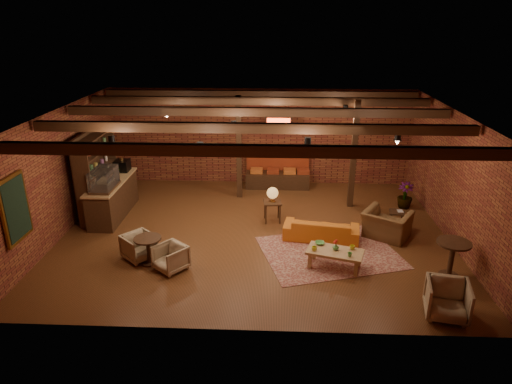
{
  "coord_description": "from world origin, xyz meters",
  "views": [
    {
      "loc": [
        0.53,
        -10.87,
        5.41
      ],
      "look_at": [
        0.03,
        0.2,
        1.1
      ],
      "focal_mm": 32.0,
      "sensor_mm": 36.0,
      "label": 1
    }
  ],
  "objects_px": {
    "coffee_table": "(334,252)",
    "round_table_right": "(452,254)",
    "armchair_a": "(139,245)",
    "armchair_far": "(448,298)",
    "side_table_lamp": "(273,196)",
    "armchair_right": "(387,220)",
    "sofa": "(321,229)",
    "plant_tall": "(408,170)",
    "side_table_book": "(397,213)",
    "round_table_left": "(148,246)",
    "armchair_b": "(170,257)"
  },
  "relations": [
    {
      "from": "side_table_lamp",
      "to": "armchair_b",
      "type": "bearing_deg",
      "value": -129.72
    },
    {
      "from": "armchair_a",
      "to": "armchair_far",
      "type": "bearing_deg",
      "value": -64.39
    },
    {
      "from": "plant_tall",
      "to": "armchair_right",
      "type": "bearing_deg",
      "value": -116.12
    },
    {
      "from": "side_table_book",
      "to": "side_table_lamp",
      "type": "bearing_deg",
      "value": 176.7
    },
    {
      "from": "round_table_right",
      "to": "armchair_b",
      "type": "bearing_deg",
      "value": 179.84
    },
    {
      "from": "side_table_lamp",
      "to": "armchair_right",
      "type": "relative_size",
      "value": 0.91
    },
    {
      "from": "round_table_left",
      "to": "armchair_b",
      "type": "distance_m",
      "value": 0.63
    },
    {
      "from": "side_table_lamp",
      "to": "side_table_book",
      "type": "xyz_separation_m",
      "value": [
        3.39,
        -0.2,
        -0.35
      ]
    },
    {
      "from": "sofa",
      "to": "plant_tall",
      "type": "xyz_separation_m",
      "value": [
        2.67,
        2.17,
        0.9
      ]
    },
    {
      "from": "side_table_book",
      "to": "round_table_right",
      "type": "xyz_separation_m",
      "value": [
        0.55,
        -2.55,
        0.16
      ]
    },
    {
      "from": "armchair_right",
      "to": "armchair_far",
      "type": "relative_size",
      "value": 1.4
    },
    {
      "from": "armchair_right",
      "to": "coffee_table",
      "type": "bearing_deg",
      "value": 78.46
    },
    {
      "from": "armchair_right",
      "to": "round_table_left",
      "type": "bearing_deg",
      "value": 47.71
    },
    {
      "from": "round_table_left",
      "to": "armchair_a",
      "type": "xyz_separation_m",
      "value": [
        -0.29,
        0.22,
        -0.1
      ]
    },
    {
      "from": "side_table_lamp",
      "to": "round_table_right",
      "type": "xyz_separation_m",
      "value": [
        3.94,
        -2.74,
        -0.2
      ]
    },
    {
      "from": "armchair_right",
      "to": "round_table_right",
      "type": "bearing_deg",
      "value": 149.73
    },
    {
      "from": "round_table_left",
      "to": "armchair_a",
      "type": "height_order",
      "value": "armchair_a"
    },
    {
      "from": "round_table_left",
      "to": "side_table_book",
      "type": "height_order",
      "value": "round_table_left"
    },
    {
      "from": "sofa",
      "to": "armchair_far",
      "type": "xyz_separation_m",
      "value": [
        2.1,
        -3.15,
        0.12
      ]
    },
    {
      "from": "side_table_lamp",
      "to": "plant_tall",
      "type": "xyz_separation_m",
      "value": [
        3.94,
        1.13,
        0.42
      ]
    },
    {
      "from": "coffee_table",
      "to": "plant_tall",
      "type": "height_order",
      "value": "plant_tall"
    },
    {
      "from": "coffee_table",
      "to": "plant_tall",
      "type": "bearing_deg",
      "value": 55.11
    },
    {
      "from": "armchair_b",
      "to": "armchair_right",
      "type": "distance_m",
      "value": 5.55
    },
    {
      "from": "side_table_lamp",
      "to": "armchair_far",
      "type": "height_order",
      "value": "side_table_lamp"
    },
    {
      "from": "sofa",
      "to": "round_table_right",
      "type": "height_order",
      "value": "round_table_right"
    },
    {
      "from": "armchair_b",
      "to": "armchair_far",
      "type": "relative_size",
      "value": 0.83
    },
    {
      "from": "armchair_a",
      "to": "armchair_b",
      "type": "relative_size",
      "value": 1.04
    },
    {
      "from": "sofa",
      "to": "plant_tall",
      "type": "relative_size",
      "value": 0.81
    },
    {
      "from": "coffee_table",
      "to": "round_table_right",
      "type": "height_order",
      "value": "round_table_right"
    },
    {
      "from": "sofa",
      "to": "armchair_a",
      "type": "xyz_separation_m",
      "value": [
        -4.39,
        -1.21,
        0.06
      ]
    },
    {
      "from": "armchair_b",
      "to": "plant_tall",
      "type": "distance_m",
      "value": 7.36
    },
    {
      "from": "armchair_far",
      "to": "round_table_left",
      "type": "bearing_deg",
      "value": 176.24
    },
    {
      "from": "armchair_far",
      "to": "armchair_b",
      "type": "bearing_deg",
      "value": 177.18
    },
    {
      "from": "coffee_table",
      "to": "round_table_left",
      "type": "height_order",
      "value": "coffee_table"
    },
    {
      "from": "coffee_table",
      "to": "armchair_far",
      "type": "relative_size",
      "value": 1.73
    },
    {
      "from": "side_table_lamp",
      "to": "armchair_far",
      "type": "bearing_deg",
      "value": -51.17
    },
    {
      "from": "sofa",
      "to": "side_table_book",
      "type": "relative_size",
      "value": 4.11
    },
    {
      "from": "armchair_far",
      "to": "side_table_lamp",
      "type": "bearing_deg",
      "value": 140.58
    },
    {
      "from": "round_table_left",
      "to": "armchair_right",
      "type": "bearing_deg",
      "value": 15.49
    },
    {
      "from": "armchair_far",
      "to": "armchair_right",
      "type": "bearing_deg",
      "value": 108.8
    },
    {
      "from": "sofa",
      "to": "side_table_lamp",
      "type": "bearing_deg",
      "value": -30.14
    },
    {
      "from": "sofa",
      "to": "plant_tall",
      "type": "distance_m",
      "value": 3.56
    },
    {
      "from": "round_table_left",
      "to": "armchair_far",
      "type": "relative_size",
      "value": 0.83
    },
    {
      "from": "side_table_book",
      "to": "round_table_left",
      "type": "bearing_deg",
      "value": -159.91
    },
    {
      "from": "coffee_table",
      "to": "side_table_book",
      "type": "bearing_deg",
      "value": 49.2
    },
    {
      "from": "armchair_far",
      "to": "plant_tall",
      "type": "distance_m",
      "value": 5.41
    },
    {
      "from": "round_table_right",
      "to": "armchair_far",
      "type": "xyz_separation_m",
      "value": [
        -0.57,
        -1.45,
        -0.17
      ]
    },
    {
      "from": "armchair_right",
      "to": "side_table_book",
      "type": "height_order",
      "value": "armchair_right"
    },
    {
      "from": "coffee_table",
      "to": "armchair_right",
      "type": "height_order",
      "value": "armchair_right"
    },
    {
      "from": "armchair_right",
      "to": "plant_tall",
      "type": "relative_size",
      "value": 0.47
    }
  ]
}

